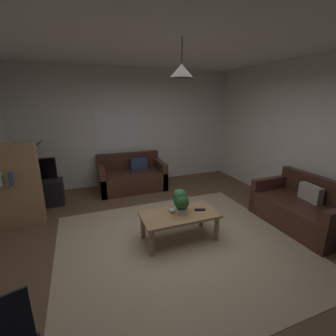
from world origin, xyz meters
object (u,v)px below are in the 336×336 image
at_px(tv, 35,171).
at_px(bookshelf_corner, 17,185).
at_px(remote_on_table_0, 200,210).
at_px(potted_palm_corner, 30,172).
at_px(tv_stand, 39,194).
at_px(couch_under_window, 132,178).
at_px(pendant_lamp, 182,71).
at_px(book_on_table_1, 174,210).
at_px(book_on_table_0, 174,211).
at_px(coffee_table, 179,218).
at_px(potted_plant_on_table, 181,201).
at_px(couch_right_side, 302,210).

relative_size(tv, bookshelf_corner, 0.54).
distance_m(tv, bookshelf_corner, 0.71).
relative_size(remote_on_table_0, potted_palm_corner, 0.12).
relative_size(tv_stand, potted_palm_corner, 0.67).
relative_size(couch_under_window, pendant_lamp, 3.24).
xyz_separation_m(book_on_table_1, bookshelf_corner, (-2.26, 1.32, 0.24)).
distance_m(couch_under_window, book_on_table_0, 2.30).
relative_size(book_on_table_1, bookshelf_corner, 0.09).
distance_m(couch_under_window, coffee_table, 2.38).
bearing_deg(potted_palm_corner, couch_under_window, -5.69).
bearing_deg(pendant_lamp, tv_stand, 135.30).
xyz_separation_m(couch_under_window, bookshelf_corner, (-2.12, -0.97, 0.43)).
height_order(book_on_table_1, remote_on_table_0, book_on_table_1).
height_order(potted_plant_on_table, potted_palm_corner, potted_palm_corner).
distance_m(coffee_table, book_on_table_0, 0.13).
height_order(potted_plant_on_table, tv_stand, potted_plant_on_table).
bearing_deg(couch_right_side, couch_under_window, -139.98).
bearing_deg(potted_plant_on_table, book_on_table_0, 141.59).
xyz_separation_m(book_on_table_1, tv, (-2.07, 2.01, 0.28)).
height_order(couch_under_window, pendant_lamp, pendant_lamp).
height_order(couch_under_window, coffee_table, couch_under_window).
distance_m(couch_under_window, book_on_table_1, 2.30).
relative_size(coffee_table, pendant_lamp, 2.43).
relative_size(potted_palm_corner, bookshelf_corner, 0.95).
xyz_separation_m(potted_plant_on_table, potted_palm_corner, (-2.33, 2.57, -0.05)).
distance_m(book_on_table_1, potted_palm_corner, 3.37).
bearing_deg(pendant_lamp, potted_plant_on_table, 31.22).
bearing_deg(book_on_table_1, couch_right_side, -11.29).
height_order(couch_right_side, pendant_lamp, pendant_lamp).
distance_m(potted_plant_on_table, pendant_lamp, 1.77).
height_order(couch_right_side, bookshelf_corner, bookshelf_corner).
distance_m(tv_stand, bookshelf_corner, 0.86).
relative_size(potted_plant_on_table, potted_palm_corner, 0.28).
distance_m(coffee_table, bookshelf_corner, 2.73).
xyz_separation_m(coffee_table, pendant_lamp, (0.00, 0.00, 2.04)).
relative_size(book_on_table_1, potted_palm_corner, 0.09).
bearing_deg(tv_stand, tv, -90.00).
bearing_deg(bookshelf_corner, tv, 74.86).
distance_m(couch_right_side, pendant_lamp, 3.01).
xyz_separation_m(couch_under_window, potted_plant_on_table, (0.22, -2.36, 0.36)).
distance_m(book_on_table_0, tv, 2.90).
relative_size(couch_under_window, couch_right_side, 1.01).
bearing_deg(pendant_lamp, coffee_table, 180.00).
height_order(remote_on_table_0, tv, tv).
bearing_deg(remote_on_table_0, potted_plant_on_table, 102.31).
height_order(coffee_table, tv, tv).
distance_m(couch_right_side, tv_stand, 4.89).
bearing_deg(couch_under_window, remote_on_table_0, -77.57).
xyz_separation_m(coffee_table, book_on_table_0, (-0.06, 0.08, 0.08)).
xyz_separation_m(coffee_table, remote_on_table_0, (0.33, -0.01, 0.08)).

